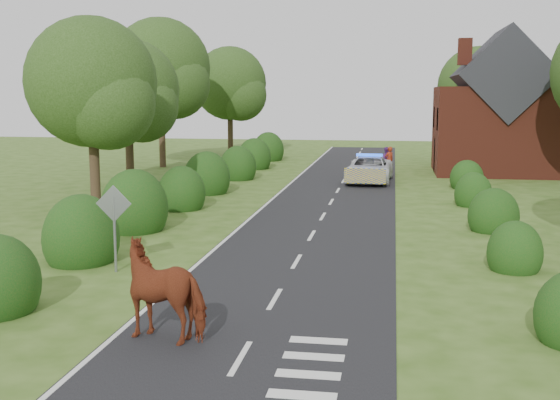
% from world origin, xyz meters
% --- Properties ---
extents(ground, '(120.00, 120.00, 0.00)m').
position_xyz_m(ground, '(0.00, 0.00, 0.00)').
color(ground, '#355817').
extents(road, '(6.00, 70.00, 0.02)m').
position_xyz_m(road, '(0.00, 15.00, 0.01)').
color(road, black).
rests_on(road, ground).
extents(road_markings, '(4.96, 70.00, 0.01)m').
position_xyz_m(road_markings, '(-1.60, 12.93, 0.03)').
color(road_markings, white).
rests_on(road_markings, road).
extents(hedgerow_left, '(2.75, 50.41, 3.00)m').
position_xyz_m(hedgerow_left, '(-6.51, 11.69, 0.75)').
color(hedgerow_left, '#114613').
rests_on(hedgerow_left, ground).
extents(hedgerow_right, '(2.10, 45.78, 2.10)m').
position_xyz_m(hedgerow_right, '(6.60, 11.21, 0.55)').
color(hedgerow_right, '#114613').
rests_on(hedgerow_right, ground).
extents(tree_left_a, '(5.74, 5.60, 8.38)m').
position_xyz_m(tree_left_a, '(-9.75, 11.86, 5.34)').
color(tree_left_a, '#332316').
rests_on(tree_left_a, ground).
extents(tree_left_b, '(5.74, 5.60, 8.07)m').
position_xyz_m(tree_left_b, '(-11.25, 19.86, 5.04)').
color(tree_left_b, '#332316').
rests_on(tree_left_b, ground).
extents(tree_left_c, '(6.97, 6.80, 10.22)m').
position_xyz_m(tree_left_c, '(-12.70, 29.83, 6.53)').
color(tree_left_c, '#332316').
rests_on(tree_left_c, ground).
extents(tree_left_d, '(6.15, 6.00, 8.89)m').
position_xyz_m(tree_left_d, '(-10.23, 39.85, 5.64)').
color(tree_left_d, '#332316').
rests_on(tree_left_d, ground).
extents(tree_right_c, '(6.15, 6.00, 8.58)m').
position_xyz_m(tree_right_c, '(9.27, 37.85, 5.34)').
color(tree_right_c, '#332316').
rests_on(tree_right_c, ground).
extents(road_sign, '(1.06, 0.08, 2.53)m').
position_xyz_m(road_sign, '(-5.00, 2.00, 1.65)').
color(road_sign, gray).
rests_on(road_sign, ground).
extents(house, '(8.00, 7.40, 9.17)m').
position_xyz_m(house, '(9.49, 30.00, 3.79)').
color(house, maroon).
rests_on(house, ground).
extents(cow, '(2.62, 1.69, 1.73)m').
position_xyz_m(cow, '(-1.80, -2.94, 0.86)').
color(cow, '#5A210D').
rests_on(cow, ground).
extents(police_van, '(2.74, 5.56, 1.65)m').
position_xyz_m(police_van, '(1.50, 23.87, 0.75)').
color(police_van, silver).
rests_on(police_van, ground).
extents(pedestrian_red, '(0.76, 0.72, 1.74)m').
position_xyz_m(pedestrian_red, '(2.60, 28.27, 0.87)').
color(pedestrian_red, maroon).
rests_on(pedestrian_red, ground).
extents(pedestrian_purple, '(0.82, 0.66, 1.61)m').
position_xyz_m(pedestrian_purple, '(2.37, 29.69, 0.81)').
color(pedestrian_purple, '#5D287B').
rests_on(pedestrian_purple, ground).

